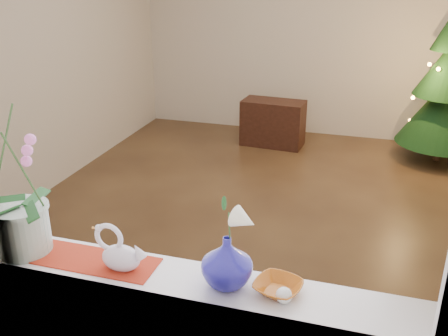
{
  "coord_description": "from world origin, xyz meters",
  "views": [
    {
      "loc": [
        0.76,
        -3.97,
        2.11
      ],
      "look_at": [
        -0.02,
        -1.4,
        1.01
      ],
      "focal_mm": 40.0,
      "sensor_mm": 36.0,
      "label": 1
    }
  ],
  "objects_px": {
    "swan": "(120,249)",
    "side_table": "(273,123)",
    "paperweight": "(284,295)",
    "amber_dish": "(278,288)",
    "orchid_pot": "(13,176)",
    "blue_vase": "(227,258)"
  },
  "relations": [
    {
      "from": "swan",
      "to": "paperweight",
      "type": "bearing_deg",
      "value": 20.02
    },
    {
      "from": "swan",
      "to": "blue_vase",
      "type": "height_order",
      "value": "blue_vase"
    },
    {
      "from": "amber_dish",
      "to": "blue_vase",
      "type": "bearing_deg",
      "value": -177.77
    },
    {
      "from": "amber_dish",
      "to": "paperweight",
      "type": "bearing_deg",
      "value": -58.68
    },
    {
      "from": "amber_dish",
      "to": "swan",
      "type": "bearing_deg",
      "value": -177.25
    },
    {
      "from": "swan",
      "to": "blue_vase",
      "type": "bearing_deg",
      "value": 24.86
    },
    {
      "from": "orchid_pot",
      "to": "amber_dish",
      "type": "distance_m",
      "value": 1.19
    },
    {
      "from": "orchid_pot",
      "to": "blue_vase",
      "type": "height_order",
      "value": "orchid_pot"
    },
    {
      "from": "orchid_pot",
      "to": "blue_vase",
      "type": "distance_m",
      "value": 0.96
    },
    {
      "from": "side_table",
      "to": "blue_vase",
      "type": "bearing_deg",
      "value": -76.9
    },
    {
      "from": "swan",
      "to": "paperweight",
      "type": "relative_size",
      "value": 3.64
    },
    {
      "from": "swan",
      "to": "side_table",
      "type": "height_order",
      "value": "swan"
    },
    {
      "from": "amber_dish",
      "to": "orchid_pot",
      "type": "bearing_deg",
      "value": -178.69
    },
    {
      "from": "paperweight",
      "to": "amber_dish",
      "type": "bearing_deg",
      "value": 121.32
    },
    {
      "from": "blue_vase",
      "to": "side_table",
      "type": "bearing_deg",
      "value": 98.92
    },
    {
      "from": "paperweight",
      "to": "side_table",
      "type": "bearing_deg",
      "value": 101.91
    },
    {
      "from": "swan",
      "to": "paperweight",
      "type": "height_order",
      "value": "swan"
    },
    {
      "from": "side_table",
      "to": "swan",
      "type": "bearing_deg",
      "value": -82.98
    },
    {
      "from": "orchid_pot",
      "to": "paperweight",
      "type": "xyz_separation_m",
      "value": [
        1.17,
        -0.03,
        -0.34
      ]
    },
    {
      "from": "blue_vase",
      "to": "swan",
      "type": "bearing_deg",
      "value": -177.01
    },
    {
      "from": "swan",
      "to": "amber_dish",
      "type": "distance_m",
      "value": 0.67
    },
    {
      "from": "swan",
      "to": "orchid_pot",
      "type": "bearing_deg",
      "value": -158.81
    }
  ]
}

